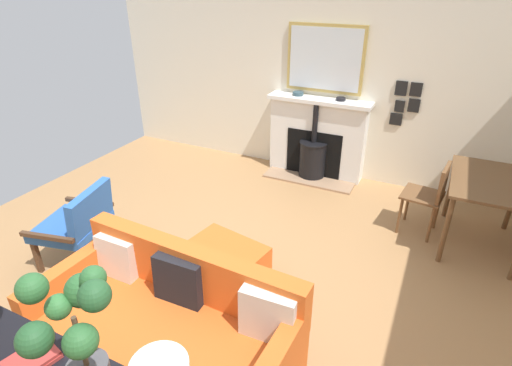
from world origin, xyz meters
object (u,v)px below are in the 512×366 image
(fireplace, at_px, (316,142))
(potted_plant, at_px, (76,328))
(dining_chair_near_fireplace, at_px, (431,193))
(ottoman, at_px, (219,266))
(mantel_bowl_near, at_px, (298,93))
(armchair_accent, at_px, (78,221))
(book_stack, at_px, (31,360))
(mantel_bowl_far, at_px, (341,99))
(dining_table, at_px, (489,190))
(sofa, at_px, (167,330))

(fireplace, relative_size, potted_plant, 1.94)
(fireplace, height_order, dining_chair_near_fireplace, fireplace)
(ottoman, xyz_separation_m, dining_chair_near_fireplace, (-1.72, 1.58, 0.26))
(mantel_bowl_near, bearing_deg, armchair_accent, -20.77)
(ottoman, height_order, dining_chair_near_fireplace, dining_chair_near_fireplace)
(book_stack, bearing_deg, mantel_bowl_near, -177.76)
(mantel_bowl_far, distance_m, armchair_accent, 3.41)
(armchair_accent, distance_m, potted_plant, 2.29)
(ottoman, bearing_deg, dining_table, 129.68)
(fireplace, height_order, book_stack, fireplace)
(potted_plant, height_order, dining_chair_near_fireplace, potted_plant)
(dining_table, bearing_deg, book_stack, -33.07)
(mantel_bowl_near, height_order, ottoman, mantel_bowl_near)
(mantel_bowl_near, bearing_deg, ottoman, 6.14)
(book_stack, bearing_deg, dining_table, 146.93)
(armchair_accent, height_order, dining_chair_near_fireplace, dining_chair_near_fireplace)
(book_stack, relative_size, dining_chair_near_fireplace, 0.34)
(armchair_accent, xyz_separation_m, dining_table, (-1.98, 3.47, 0.19))
(fireplace, distance_m, dining_table, 2.25)
(dining_chair_near_fireplace, bearing_deg, potted_plant, -20.98)
(dining_table, bearing_deg, dining_chair_near_fireplace, -88.90)
(fireplace, height_order, mantel_bowl_near, mantel_bowl_near)
(sofa, bearing_deg, mantel_bowl_far, 177.01)
(armchair_accent, bearing_deg, book_stack, 42.13)
(dining_chair_near_fireplace, bearing_deg, dining_table, 91.10)
(potted_plant, bearing_deg, dining_chair_near_fireplace, 159.02)
(book_stack, bearing_deg, armchair_accent, -137.87)
(fireplace, bearing_deg, dining_chair_near_fireplace, 60.13)
(dining_chair_near_fireplace, bearing_deg, book_stack, -26.69)
(fireplace, distance_m, mantel_bowl_far, 0.69)
(armchair_accent, bearing_deg, sofa, 66.87)
(ottoman, relative_size, dining_table, 0.77)
(mantel_bowl_near, bearing_deg, fireplace, 83.34)
(mantel_bowl_far, xyz_separation_m, armchair_accent, (2.90, -1.68, -0.65))
(ottoman, bearing_deg, book_stack, -4.03)
(potted_plant, bearing_deg, book_stack, -87.75)
(mantel_bowl_far, bearing_deg, mantel_bowl_near, -90.00)
(mantel_bowl_near, relative_size, dining_table, 0.14)
(dining_table, bearing_deg, fireplace, -113.20)
(ottoman, bearing_deg, mantel_bowl_far, 173.51)
(book_stack, distance_m, dining_chair_near_fireplace, 3.78)
(mantel_bowl_near, xyz_separation_m, potted_plant, (4.28, 0.58, 0.06))
(mantel_bowl_far, height_order, dining_chair_near_fireplace, mantel_bowl_far)
(mantel_bowl_near, relative_size, book_stack, 0.52)
(book_stack, bearing_deg, sofa, 162.99)
(mantel_bowl_far, xyz_separation_m, dining_chair_near_fireplace, (0.93, 1.28, -0.62))
(ottoman, bearing_deg, dining_chair_near_fireplace, 137.46)
(fireplace, bearing_deg, potted_plant, 3.62)
(mantel_bowl_near, xyz_separation_m, sofa, (3.54, 0.40, -0.76))
(ottoman, height_order, book_stack, book_stack)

